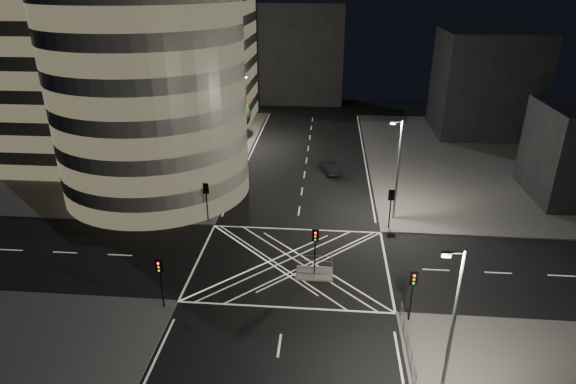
# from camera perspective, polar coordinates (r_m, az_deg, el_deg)

# --- Properties ---
(ground) EXTENTS (120.00, 120.00, 0.00)m
(ground) POSITION_cam_1_polar(r_m,az_deg,el_deg) (41.14, 0.41, -8.43)
(ground) COLOR black
(ground) RESTS_ON ground
(sidewalk_far_left) EXTENTS (42.00, 42.00, 0.15)m
(sidewalk_far_left) POSITION_cam_1_polar(r_m,az_deg,el_deg) (72.67, -21.28, 4.78)
(sidewalk_far_left) COLOR #53504D
(sidewalk_far_left) RESTS_ON ground
(sidewalk_far_right) EXTENTS (42.00, 42.00, 0.15)m
(sidewalk_far_right) POSITION_cam_1_polar(r_m,az_deg,el_deg) (70.49, 26.59, 3.27)
(sidewalk_far_right) COLOR #53504D
(sidewalk_far_right) RESTS_ON ground
(central_island) EXTENTS (3.00, 2.00, 0.15)m
(central_island) POSITION_cam_1_polar(r_m,az_deg,el_deg) (39.76, 3.15, -9.62)
(central_island) COLOR slate
(central_island) RESTS_ON ground
(office_tower_curved) EXTENTS (30.00, 29.00, 27.20)m
(office_tower_curved) POSITION_cam_1_polar(r_m,az_deg,el_deg) (58.99, -19.10, 13.61)
(office_tower_curved) COLOR gray
(office_tower_curved) RESTS_ON sidewalk_far_left
(office_block_rear) EXTENTS (24.00, 16.00, 22.00)m
(office_block_rear) POSITION_cam_1_polar(r_m,az_deg,el_deg) (81.19, -13.34, 15.75)
(office_block_rear) COLOR gray
(office_block_rear) RESTS_ON sidewalk_far_left
(building_right_far) EXTENTS (14.00, 12.00, 15.00)m
(building_right_far) POSITION_cam_1_polar(r_m,az_deg,el_deg) (79.46, 22.40, 11.87)
(building_right_far) COLOR black
(building_right_far) RESTS_ON sidewalk_far_right
(building_far_end) EXTENTS (18.00, 8.00, 18.00)m
(building_far_end) POSITION_cam_1_polar(r_m,az_deg,el_deg) (93.73, 0.82, 16.08)
(building_far_end) COLOR black
(building_far_end) RESTS_ON ground
(tree_a) EXTENTS (4.98, 4.98, 7.58)m
(tree_a) POSITION_cam_1_polar(r_m,az_deg,el_deg) (48.69, -11.14, 2.87)
(tree_a) COLOR black
(tree_a) RESTS_ON sidewalk_far_left
(tree_b) EXTENTS (4.51, 4.51, 7.38)m
(tree_b) POSITION_cam_1_polar(r_m,az_deg,el_deg) (54.10, -9.49, 5.25)
(tree_b) COLOR black
(tree_b) RESTS_ON sidewalk_far_left
(tree_c) EXTENTS (3.95, 3.95, 6.98)m
(tree_c) POSITION_cam_1_polar(r_m,az_deg,el_deg) (59.67, -8.12, 7.05)
(tree_c) COLOR black
(tree_c) RESTS_ON sidewalk_far_left
(tree_d) EXTENTS (4.78, 4.78, 7.37)m
(tree_d) POSITION_cam_1_polar(r_m,az_deg,el_deg) (65.32, -6.98, 8.53)
(tree_d) COLOR black
(tree_d) RESTS_ON sidewalk_far_left
(tree_e) EXTENTS (3.83, 3.83, 5.91)m
(tree_e) POSITION_cam_1_polar(r_m,az_deg,el_deg) (71.23, -5.99, 9.13)
(tree_e) COLOR black
(tree_e) RESTS_ON sidewalk_far_left
(traffic_signal_fl) EXTENTS (0.55, 0.22, 4.00)m
(traffic_signal_fl) POSITION_cam_1_polar(r_m,az_deg,el_deg) (47.04, -9.66, -0.36)
(traffic_signal_fl) COLOR black
(traffic_signal_fl) RESTS_ON sidewalk_far_left
(traffic_signal_nl) EXTENTS (0.55, 0.22, 4.00)m
(traffic_signal_nl) POSITION_cam_1_polar(r_m,az_deg,el_deg) (35.67, -14.92, -9.41)
(traffic_signal_nl) COLOR black
(traffic_signal_nl) RESTS_ON sidewalk_near_left
(traffic_signal_fr) EXTENTS (0.55, 0.22, 4.00)m
(traffic_signal_fr) POSITION_cam_1_polar(r_m,az_deg,el_deg) (46.02, 12.09, -1.13)
(traffic_signal_fr) COLOR black
(traffic_signal_fr) RESTS_ON sidewalk_far_right
(traffic_signal_nr) EXTENTS (0.55, 0.22, 4.00)m
(traffic_signal_nr) POSITION_cam_1_polar(r_m,az_deg,el_deg) (34.32, 14.56, -10.84)
(traffic_signal_nr) COLOR black
(traffic_signal_nr) RESTS_ON sidewalk_near_right
(traffic_signal_island) EXTENTS (0.55, 0.22, 4.00)m
(traffic_signal_island) POSITION_cam_1_polar(r_m,az_deg,el_deg) (38.26, 3.24, -6.08)
(traffic_signal_island) COLOR black
(traffic_signal_island) RESTS_ON central_island
(street_lamp_left_near) EXTENTS (1.25, 0.25, 10.00)m
(street_lamp_left_near) POSITION_cam_1_polar(r_m,az_deg,el_deg) (50.90, -9.17, 4.79)
(street_lamp_left_near) COLOR slate
(street_lamp_left_near) RESTS_ON sidewalk_far_left
(street_lamp_left_far) EXTENTS (1.25, 0.25, 10.00)m
(street_lamp_left_far) POSITION_cam_1_polar(r_m,az_deg,el_deg) (67.76, -5.62, 9.84)
(street_lamp_left_far) COLOR slate
(street_lamp_left_far) RESTS_ON sidewalk_far_left
(street_lamp_right_far) EXTENTS (1.25, 0.25, 10.00)m
(street_lamp_right_far) POSITION_cam_1_polar(r_m,az_deg,el_deg) (47.11, 12.85, 2.87)
(street_lamp_right_far) COLOR slate
(street_lamp_right_far) RESTS_ON sidewalk_far_right
(street_lamp_right_near) EXTENTS (1.25, 0.25, 10.00)m
(street_lamp_right_near) POSITION_cam_1_polar(r_m,az_deg,el_deg) (27.28, 18.78, -14.90)
(street_lamp_right_near) COLOR slate
(street_lamp_right_near) RESTS_ON sidewalk_near_right
(railing_near_right) EXTENTS (0.06, 11.70, 1.10)m
(railing_near_right) POSITION_cam_1_polar(r_m,az_deg,el_deg) (31.53, 14.67, -19.72)
(railing_near_right) COLOR slate
(railing_near_right) RESTS_ON sidewalk_near_right
(railing_island_south) EXTENTS (2.80, 0.06, 1.10)m
(railing_island_south) POSITION_cam_1_polar(r_m,az_deg,el_deg) (38.66, 3.12, -9.59)
(railing_island_south) COLOR slate
(railing_island_south) RESTS_ON central_island
(railing_island_north) EXTENTS (2.80, 0.06, 1.10)m
(railing_island_north) POSITION_cam_1_polar(r_m,az_deg,el_deg) (40.17, 3.22, -8.17)
(railing_island_north) COLOR slate
(railing_island_north) RESTS_ON central_island
(sedan) EXTENTS (2.59, 4.29, 1.33)m
(sedan) POSITION_cam_1_polar(r_m,az_deg,el_deg) (59.48, 4.90, 2.88)
(sedan) COLOR black
(sedan) RESTS_ON ground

